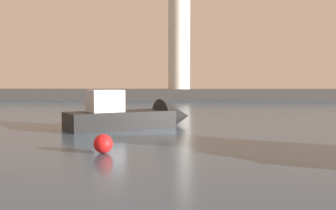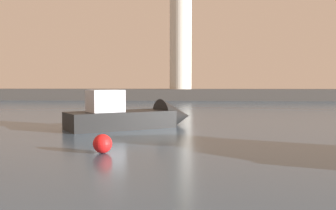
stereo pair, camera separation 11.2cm
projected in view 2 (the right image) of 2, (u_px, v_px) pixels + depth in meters
ground_plane at (156, 118)px, 30.37m from camera, size 220.00×220.00×0.00m
breakwater at (173, 95)px, 58.16m from camera, size 84.10×4.22×1.59m
lighthouse at (181, 36)px, 57.62m from camera, size 3.07×3.07×15.80m
motorboat_2 at (139, 116)px, 23.90m from camera, size 7.63×6.02×2.76m
mooring_buoy at (103, 144)px, 15.37m from camera, size 0.72×0.72×0.72m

